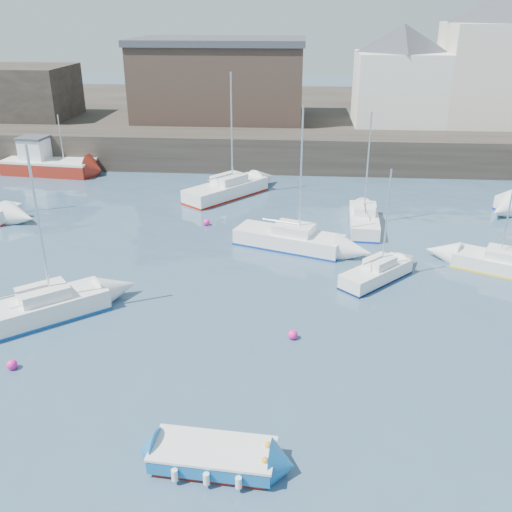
# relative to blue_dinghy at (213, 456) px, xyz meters

# --- Properties ---
(water) EXTENTS (220.00, 220.00, 0.00)m
(water) POSITION_rel_blue_dinghy_xyz_m (0.29, 0.95, -0.41)
(water) COLOR #2D4760
(water) RESTS_ON ground
(quay_wall) EXTENTS (90.00, 5.00, 3.00)m
(quay_wall) POSITION_rel_blue_dinghy_xyz_m (0.29, 35.95, 1.09)
(quay_wall) COLOR #28231E
(quay_wall) RESTS_ON ground
(land_strip) EXTENTS (90.00, 32.00, 2.80)m
(land_strip) POSITION_rel_blue_dinghy_xyz_m (0.29, 53.95, 0.99)
(land_strip) COLOR #28231E
(land_strip) RESTS_ON ground
(bldg_east_a) EXTENTS (13.36, 13.36, 11.80)m
(bldg_east_a) POSITION_rel_blue_dinghy_xyz_m (20.29, 42.95, 8.40)
(bldg_east_a) COLOR beige
(bldg_east_a) RESTS_ON land_strip
(bldg_east_d) EXTENTS (11.14, 11.14, 8.95)m
(bldg_east_d) POSITION_rel_blue_dinghy_xyz_m (11.29, 42.45, 6.96)
(bldg_east_d) COLOR white
(bldg_east_d) RESTS_ON land_strip
(warehouse) EXTENTS (16.40, 10.40, 7.60)m
(warehouse) POSITION_rel_blue_dinghy_xyz_m (-5.71, 43.95, 6.21)
(warehouse) COLOR #3D2D26
(warehouse) RESTS_ON land_strip
(bldg_west) EXTENTS (14.00, 8.00, 5.00)m
(bldg_west) POSITION_rel_blue_dinghy_xyz_m (-27.71, 42.95, 4.89)
(bldg_west) COLOR #353028
(bldg_west) RESTS_ON land_strip
(blue_dinghy) EXTENTS (3.95, 2.15, 0.73)m
(blue_dinghy) POSITION_rel_blue_dinghy_xyz_m (0.00, 0.00, 0.00)
(blue_dinghy) COLOR maroon
(blue_dinghy) RESTS_ON ground
(fishing_boat) EXTENTS (7.85, 3.65, 5.03)m
(fishing_boat) POSITION_rel_blue_dinghy_xyz_m (-19.21, 32.48, 0.57)
(fishing_boat) COLOR maroon
(fishing_boat) RESTS_ON ground
(sailboat_a) EXTENTS (5.97, 5.45, 7.99)m
(sailboat_a) POSITION_rel_blue_dinghy_xyz_m (-9.21, 8.38, 0.16)
(sailboat_a) COLOR white
(sailboat_a) RESTS_ON ground
(sailboat_b) EXTENTS (6.78, 4.15, 8.31)m
(sailboat_b) POSITION_rel_blue_dinghy_xyz_m (1.88, 17.79, 0.13)
(sailboat_b) COLOR white
(sailboat_b) RESTS_ON ground
(sailboat_c) EXTENTS (4.14, 4.23, 5.90)m
(sailboat_c) POSITION_rel_blue_dinghy_xyz_m (6.52, 13.66, 0.04)
(sailboat_c) COLOR white
(sailboat_c) RESTS_ON ground
(sailboat_d) EXTENTS (6.12, 4.32, 7.52)m
(sailboat_d) POSITION_rel_blue_dinghy_xyz_m (13.75, 15.22, 0.05)
(sailboat_d) COLOR white
(sailboat_d) RESTS_ON ground
(sailboat_f) EXTENTS (2.10, 5.69, 7.28)m
(sailboat_f) POSITION_rel_blue_dinghy_xyz_m (6.58, 21.59, 0.11)
(sailboat_f) COLOR white
(sailboat_f) RESTS_ON ground
(sailboat_h) EXTENTS (6.11, 6.80, 8.95)m
(sailboat_h) POSITION_rel_blue_dinghy_xyz_m (-3.09, 27.26, 0.18)
(sailboat_h) COLOR white
(sailboat_h) RESTS_ON ground
(buoy_near) EXTENTS (0.42, 0.42, 0.42)m
(buoy_near) POSITION_rel_blue_dinghy_xyz_m (-8.70, 4.52, -0.41)
(buoy_near) COLOR #FF1C97
(buoy_near) RESTS_ON ground
(buoy_mid) EXTENTS (0.43, 0.43, 0.43)m
(buoy_mid) POSITION_rel_blue_dinghy_xyz_m (2.30, 7.65, -0.41)
(buoy_mid) COLOR #FF1C97
(buoy_mid) RESTS_ON ground
(buoy_far) EXTENTS (0.44, 0.44, 0.44)m
(buoy_far) POSITION_rel_blue_dinghy_xyz_m (-3.62, 21.11, -0.41)
(buoy_far) COLOR #FF1C97
(buoy_far) RESTS_ON ground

